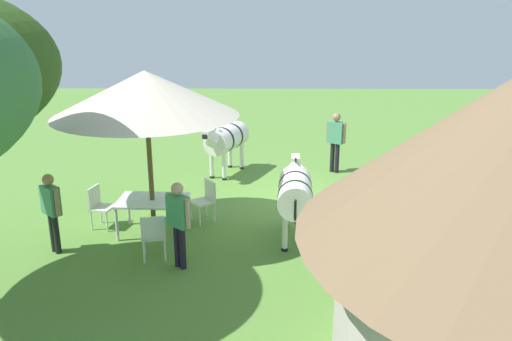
% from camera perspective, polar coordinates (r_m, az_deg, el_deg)
% --- Properties ---
extents(ground_plane, '(36.00, 36.00, 0.00)m').
position_cam_1_polar(ground_plane, '(12.62, 5.19, -3.49)').
color(ground_plane, '#568336').
extents(shade_umbrella, '(3.61, 3.61, 3.35)m').
position_cam_1_polar(shade_umbrella, '(10.32, -11.96, 8.23)').
color(shade_umbrella, brown).
rests_on(shade_umbrella, ground_plane).
extents(patio_dining_table, '(1.43, 1.00, 0.74)m').
position_cam_1_polar(patio_dining_table, '(10.90, -11.22, -3.51)').
color(patio_dining_table, silver).
rests_on(patio_dining_table, ground_plane).
extents(patio_chair_near_lawn, '(0.51, 0.53, 0.90)m').
position_cam_1_polar(patio_chair_near_lawn, '(11.52, -16.75, -3.53)').
color(patio_chair_near_lawn, silver).
rests_on(patio_chair_near_lawn, ground_plane).
extents(patio_chair_west_end, '(0.52, 0.50, 0.90)m').
position_cam_1_polar(patio_chair_west_end, '(9.81, -11.11, -6.82)').
color(patio_chair_west_end, silver).
rests_on(patio_chair_west_end, ground_plane).
extents(patio_chair_east_end, '(0.59, 0.60, 0.90)m').
position_cam_1_polar(patio_chair_east_end, '(11.43, -5.47, -2.98)').
color(patio_chair_east_end, white).
rests_on(patio_chair_east_end, ground_plane).
extents(guest_beside_umbrella, '(0.46, 0.43, 1.61)m').
position_cam_1_polar(guest_beside_umbrella, '(9.30, -8.45, -5.08)').
color(guest_beside_umbrella, black).
rests_on(guest_beside_umbrella, ground_plane).
extents(guest_behind_table, '(0.45, 0.42, 1.57)m').
position_cam_1_polar(guest_behind_table, '(10.49, -21.44, -3.63)').
color(guest_behind_table, black).
rests_on(guest_behind_table, ground_plane).
extents(standing_watcher, '(0.51, 0.44, 1.70)m').
position_cam_1_polar(standing_watcher, '(14.73, 8.68, 3.64)').
color(standing_watcher, black).
rests_on(standing_watcher, ground_plane).
extents(striped_lounge_chair, '(0.96, 0.89, 0.62)m').
position_cam_1_polar(striped_lounge_chair, '(13.89, 12.57, -0.75)').
color(striped_lounge_chair, '#31A06F').
rests_on(striped_lounge_chair, ground_plane).
extents(zebra_nearest_camera, '(1.21, 1.99, 1.54)m').
position_cam_1_polar(zebra_nearest_camera, '(14.43, -3.31, 3.44)').
color(zebra_nearest_camera, silver).
rests_on(zebra_nearest_camera, ground_plane).
extents(zebra_by_umbrella, '(0.75, 2.19, 1.53)m').
position_cam_1_polar(zebra_by_umbrella, '(10.41, 4.30, -2.30)').
color(zebra_by_umbrella, silver).
rests_on(zebra_by_umbrella, ground_plane).
extents(zebra_toward_hut, '(1.09, 2.28, 1.54)m').
position_cam_1_polar(zebra_toward_hut, '(11.29, 21.24, -1.82)').
color(zebra_toward_hut, silver).
rests_on(zebra_toward_hut, ground_plane).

